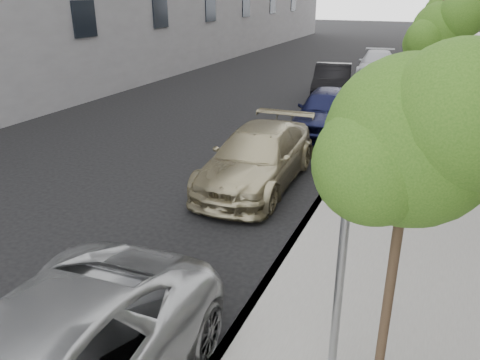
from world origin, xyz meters
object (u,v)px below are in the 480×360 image
Objects in this scene: suv at (258,157)px; sedan_rear at (377,64)px; sedan_blue at (327,111)px; tree_near at (414,140)px; tree_mid at (442,31)px; sedan_black at (332,82)px; signal_pole at (343,244)px; tree_far at (448,6)px.

suv is 17.54m from sedan_rear.
sedan_blue is (0.51, 5.34, 0.06)m from suv.
suv is (-3.84, 6.26, -2.70)m from tree_near.
tree_near is 0.85× the size of suv.
sedan_black is (-4.43, 10.73, -3.11)m from tree_mid.
sedan_black reaches higher than suv.
tree_near is 0.93× the size of tree_mid.
sedan_blue reaches higher than sedan_rear.
suv is at bearing -96.87° from sedan_black.
sedan_blue is at bearing 123.10° from tree_mid.
signal_pole reaches higher than sedan_blue.
tree_far is at bearing -53.61° from sedan_black.
tree_mid is at bearing -58.69° from sedan_blue.
sedan_blue is at bearing 106.00° from tree_near.
tree_far is 7.01m from sedan_black.
signal_pole is at bearing -87.09° from sedan_black.
sedan_blue is at bearing -88.87° from sedan_black.
tree_near reaches higher than signal_pole.
suv is 1.07× the size of sedan_black.
tree_mid is at bearing -90.00° from tree_far.
tree_near reaches higher than sedan_rear.
tree_mid reaches higher than suv.
signal_pole is (-0.57, -12.69, -2.08)m from tree_far.
signal_pole is 17.41m from sedan_black.
sedan_black reaches higher than sedan_rear.
sedan_black is (-3.86, 16.92, -1.34)m from signal_pole.
tree_near is 13.02m from tree_far.
signal_pole is 11.70m from sedan_blue.
tree_far reaches higher than suv.
tree_far is at bearing 76.55° from signal_pole.
sedan_rear is (-3.35, 23.80, -2.70)m from tree_near.
tree_near is at bearing -39.15° from signal_pole.
sedan_rear is at bearing 98.01° from tree_near.
signal_pole is 0.68× the size of sedan_black.
tree_near is at bearing -90.00° from tree_mid.
tree_near is 12.36m from sedan_blue.
tree_near reaches higher than sedan_black.
tree_mid is 6.47m from signal_pole.
signal_pole reaches higher than sedan_rear.
signal_pole reaches higher than suv.
tree_near is 0.92× the size of sedan_blue.
sedan_blue reaches higher than suv.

